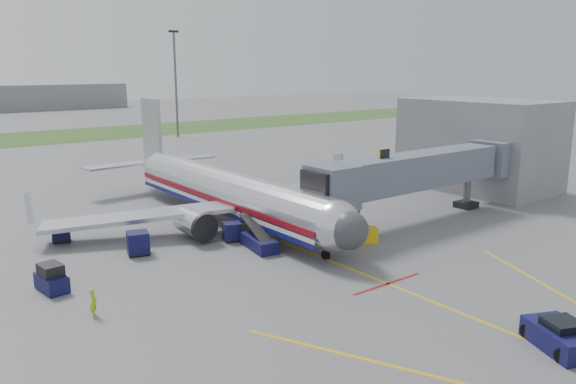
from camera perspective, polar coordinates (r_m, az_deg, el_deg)
ground at (r=39.43m, az=5.78°, el=-7.55°), size 400.00×400.00×0.00m
grass_strip at (r=120.33m, az=-25.13°, el=4.94°), size 300.00×25.00×0.01m
apron_markings at (r=34.83m, az=14.29°, el=-10.68°), size 21.52×50.00×0.01m
airliner at (r=50.40m, az=-6.10°, el=0.04°), size 32.10×35.67×10.25m
jet_bridge at (r=50.69m, az=12.64°, el=1.98°), size 25.30×4.00×6.90m
terminal at (r=67.19m, az=18.84°, el=4.62°), size 10.00×16.00×10.00m
light_mast_right at (r=113.70m, az=-11.34°, el=10.96°), size 2.00×0.44×20.40m
pushback_tug at (r=31.37m, az=26.04°, el=-13.07°), size 3.48×4.17×1.49m
baggage_tug at (r=37.90m, az=-22.90°, el=-8.14°), size 1.58×2.61×1.73m
baggage_cart_a at (r=42.91m, az=-14.99°, el=-5.03°), size 1.95×1.95×1.70m
baggage_cart_b at (r=44.88m, az=-5.69°, el=-4.01°), size 1.75×1.75×1.49m
baggage_cart_c at (r=47.93m, az=-22.09°, el=-3.82°), size 1.65×1.65×1.49m
belt_loader at (r=42.82m, az=-2.98°, el=-5.07°), size 2.10×4.74×2.25m
ground_power_cart at (r=44.76m, az=8.04°, el=-4.36°), size 1.75×1.51×1.18m
ramp_worker at (r=33.35m, az=-19.15°, el=-10.56°), size 0.61×0.71×1.64m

